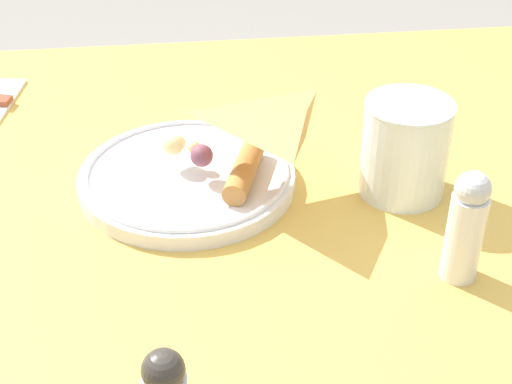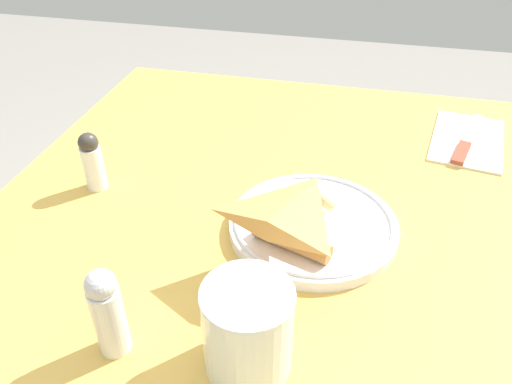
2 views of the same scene
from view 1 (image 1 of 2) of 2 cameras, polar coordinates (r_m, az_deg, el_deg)
dining_table at (r=0.85m, az=-3.41°, el=-7.71°), size 0.98×0.84×0.75m
plate_pizza at (r=0.81m, az=-4.88°, el=1.34°), size 0.22×0.22×0.05m
milk_glass at (r=0.79m, az=10.78°, el=3.07°), size 0.09×0.09×0.10m
salt_shaker at (r=0.69m, az=15.04°, el=-2.38°), size 0.03×0.03×0.11m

